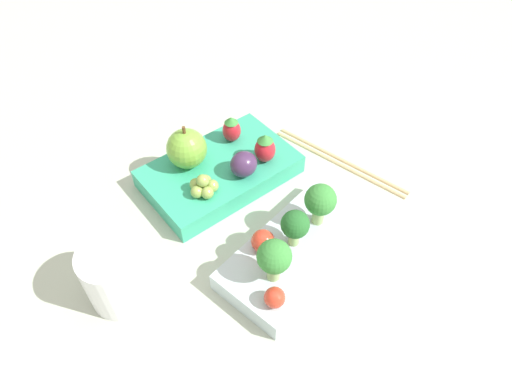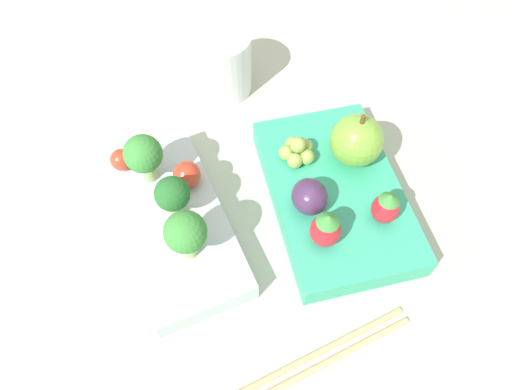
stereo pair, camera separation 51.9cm
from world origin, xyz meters
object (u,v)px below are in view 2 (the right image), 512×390
at_px(strawberry_0, 386,207).
at_px(drinking_cup, 222,63).
at_px(cherry_tomato_0, 121,160).
at_px(cherry_tomato_1, 187,174).
at_px(apple, 356,141).
at_px(grape_cluster, 297,151).
at_px(broccoli_floret_1, 173,195).
at_px(chopsticks_pair, 301,368).
at_px(broccoli_floret_2, 186,233).
at_px(bento_box_savoury, 174,223).
at_px(plum, 310,197).
at_px(bento_box_fruit, 335,194).
at_px(broccoli_floret_0, 143,155).
at_px(strawberry_1, 326,229).

height_order(strawberry_0, drinking_cup, drinking_cup).
relative_size(cherry_tomato_0, strawberry_0, 0.57).
relative_size(cherry_tomato_1, apple, 0.44).
height_order(apple, grape_cluster, apple).
height_order(grape_cluster, drinking_cup, drinking_cup).
distance_m(broccoli_floret_1, grape_cluster, 0.13).
distance_m(cherry_tomato_0, apple, 0.23).
distance_m(apple, chopsticks_pair, 0.22).
bearing_deg(chopsticks_pair, cherry_tomato_1, 9.50).
bearing_deg(broccoli_floret_2, bento_box_savoury, 7.47).
bearing_deg(grape_cluster, chopsticks_pair, 157.09).
bearing_deg(cherry_tomato_0, cherry_tomato_1, -127.96).
bearing_deg(plum, strawberry_0, -122.22).
bearing_deg(bento_box_savoury, plum, -107.11).
distance_m(bento_box_fruit, grape_cluster, 0.06).
xyz_separation_m(broccoli_floret_0, plum, (-0.09, -0.13, -0.02)).
distance_m(broccoli_floret_1, drinking_cup, 0.20).
relative_size(bento_box_savoury, chopsticks_pair, 0.94).
bearing_deg(plum, cherry_tomato_1, 54.36).
bearing_deg(drinking_cup, broccoli_floret_2, 153.66).
relative_size(strawberry_1, plum, 1.18).
xyz_separation_m(broccoli_floret_0, cherry_tomato_1, (-0.02, -0.03, -0.02)).
xyz_separation_m(broccoli_floret_2, strawberry_0, (-0.03, -0.18, -0.01)).
distance_m(apple, strawberry_1, 0.10).
distance_m(broccoli_floret_1, strawberry_1, 0.14).
distance_m(broccoli_floret_2, drinking_cup, 0.24).
height_order(bento_box_fruit, cherry_tomato_1, cherry_tomato_1).
bearing_deg(cherry_tomato_1, broccoli_floret_1, 145.92).
distance_m(apple, plum, 0.08).
xyz_separation_m(bento_box_fruit, broccoli_floret_1, (0.03, 0.15, 0.04)).
bearing_deg(strawberry_1, cherry_tomato_1, 41.43).
xyz_separation_m(plum, drinking_cup, (0.21, 0.01, -0.01)).
xyz_separation_m(cherry_tomato_0, apple, (-0.08, -0.22, 0.02)).
bearing_deg(drinking_cup, strawberry_0, -163.38).
distance_m(bento_box_savoury, apple, 0.19).
bearing_deg(strawberry_1, bento_box_fruit, -39.00).
height_order(broccoli_floret_1, cherry_tomato_1, broccoli_floret_1).
xyz_separation_m(bento_box_savoury, broccoli_floret_1, (0.00, -0.01, 0.04)).
height_order(strawberry_1, drinking_cup, drinking_cup).
height_order(cherry_tomato_0, plum, plum).
height_order(cherry_tomato_1, drinking_cup, drinking_cup).
bearing_deg(broccoli_floret_2, broccoli_floret_1, -0.62).
relative_size(grape_cluster, chopsticks_pair, 0.18).
relative_size(broccoli_floret_1, grape_cluster, 1.34).
xyz_separation_m(cherry_tomato_0, drinking_cup, (0.09, -0.14, 0.00)).
bearing_deg(bento_box_fruit, plum, 105.10).
distance_m(broccoli_floret_2, grape_cluster, 0.15).
xyz_separation_m(grape_cluster, drinking_cup, (0.15, 0.03, -0.00)).
bearing_deg(strawberry_0, chopsticks_pair, 126.63).
bearing_deg(cherry_tomato_1, broccoli_floret_2, 164.36).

